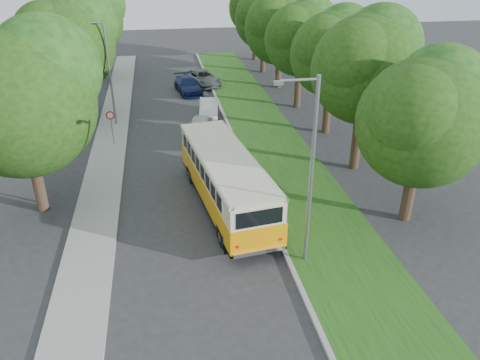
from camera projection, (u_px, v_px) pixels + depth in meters
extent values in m
plane|color=#2D2D30|center=(198.00, 239.00, 21.44)|extent=(120.00, 120.00, 0.00)
cube|color=gray|center=(254.00, 182.00, 26.36)|extent=(0.20, 70.00, 0.15)
cube|color=#224813|center=(294.00, 179.00, 26.72)|extent=(4.50, 70.00, 0.13)
cube|color=gray|center=(100.00, 195.00, 25.06)|extent=(2.20, 70.00, 0.12)
cylinder|color=#332319|center=(410.00, 188.00, 22.26)|extent=(0.56, 0.56, 3.35)
sphere|color=#193D0D|center=(422.00, 123.00, 20.78)|extent=(5.85, 5.85, 5.85)
sphere|color=#193D0D|center=(441.00, 93.00, 20.92)|extent=(4.38, 4.38, 4.38)
sphere|color=#193D0D|center=(414.00, 114.00, 19.67)|extent=(4.09, 4.09, 4.09)
cylinder|color=#332319|center=(357.00, 135.00, 27.29)|extent=(0.56, 0.56, 4.26)
sphere|color=#193D0D|center=(365.00, 70.00, 25.59)|extent=(5.98, 5.98, 5.98)
sphere|color=#193D0D|center=(381.00, 45.00, 25.74)|extent=(4.49, 4.49, 4.49)
sphere|color=#193D0D|center=(356.00, 60.00, 24.45)|extent=(4.19, 4.19, 4.19)
cylinder|color=#332319|center=(328.00, 106.00, 32.68)|extent=(0.56, 0.56, 3.95)
sphere|color=#193D0D|center=(332.00, 55.00, 31.10)|extent=(5.61, 5.61, 5.61)
sphere|color=#193D0D|center=(345.00, 35.00, 31.23)|extent=(4.21, 4.21, 4.21)
sphere|color=#193D0D|center=(324.00, 46.00, 30.03)|extent=(3.92, 3.92, 3.92)
cylinder|color=#332319|center=(298.00, 84.00, 37.92)|extent=(0.56, 0.56, 3.86)
sphere|color=#193D0D|center=(300.00, 40.00, 36.35)|extent=(5.64, 5.64, 5.64)
sphere|color=#193D0D|center=(311.00, 23.00, 36.49)|extent=(4.23, 4.23, 4.23)
sphere|color=#193D0D|center=(293.00, 32.00, 35.28)|extent=(3.95, 3.95, 3.95)
cylinder|color=#332319|center=(278.00, 68.00, 43.24)|extent=(0.56, 0.56, 3.58)
sphere|color=#193D0D|center=(280.00, 29.00, 41.64)|extent=(6.36, 6.36, 6.36)
sphere|color=#193D0D|center=(291.00, 12.00, 41.80)|extent=(4.77, 4.77, 4.77)
sphere|color=#193D0D|center=(272.00, 21.00, 40.44)|extent=(4.45, 4.45, 4.45)
cylinder|color=#332319|center=(263.00, 54.00, 48.47)|extent=(0.56, 0.56, 3.68)
sphere|color=#193D0D|center=(264.00, 19.00, 46.90)|extent=(5.91, 5.91, 5.91)
sphere|color=#193D0D|center=(273.00, 6.00, 47.05)|extent=(4.43, 4.43, 4.43)
sphere|color=#193D0D|center=(257.00, 13.00, 45.78)|extent=(4.14, 4.14, 4.14)
cylinder|color=#332319|center=(255.00, 42.00, 53.72)|extent=(0.56, 0.56, 4.05)
sphere|color=#193D0D|center=(255.00, 8.00, 52.06)|extent=(5.97, 5.97, 5.97)
sphere|color=#193D0D|center=(249.00, 2.00, 50.93)|extent=(4.18, 4.18, 4.18)
cylinder|color=#332319|center=(37.00, 177.00, 22.96)|extent=(0.56, 0.56, 3.68)
sphere|color=#193D0D|center=(21.00, 104.00, 21.28)|extent=(6.80, 6.80, 6.80)
sphere|color=#193D0D|center=(46.00, 70.00, 21.45)|extent=(5.10, 5.10, 5.10)
cylinder|color=#332319|center=(76.00, 96.00, 35.26)|extent=(0.56, 0.56, 3.68)
sphere|color=#193D0D|center=(67.00, 46.00, 33.59)|extent=(6.80, 6.80, 6.80)
sphere|color=#193D0D|center=(83.00, 24.00, 33.75)|extent=(5.10, 5.10, 5.10)
sphere|color=#193D0D|center=(48.00, 36.00, 32.30)|extent=(4.76, 4.76, 4.76)
cylinder|color=#332319|center=(92.00, 61.00, 45.81)|extent=(0.56, 0.56, 3.68)
sphere|color=#193D0D|center=(87.00, 21.00, 44.13)|extent=(6.80, 6.80, 6.80)
sphere|color=#193D0D|center=(98.00, 5.00, 44.30)|extent=(5.10, 5.10, 5.10)
sphere|color=#193D0D|center=(73.00, 13.00, 42.84)|extent=(4.76, 4.76, 4.76)
cylinder|color=gray|center=(311.00, 177.00, 18.10)|extent=(0.16, 0.16, 8.00)
cylinder|color=gray|center=(299.00, 80.00, 16.25)|extent=(1.40, 0.10, 0.10)
cube|color=gray|center=(278.00, 83.00, 16.17)|extent=(0.35, 0.16, 0.14)
cylinder|color=gray|center=(110.00, 76.00, 33.09)|extent=(0.16, 0.16, 7.50)
cylinder|color=gray|center=(93.00, 23.00, 31.36)|extent=(1.40, 0.10, 0.10)
cube|color=gray|center=(81.00, 24.00, 31.27)|extent=(0.35, 0.16, 0.14)
cylinder|color=gray|center=(112.00, 128.00, 30.72)|extent=(0.06, 0.06, 2.50)
cone|color=red|center=(110.00, 115.00, 30.28)|extent=(0.56, 0.02, 0.56)
cone|color=white|center=(110.00, 115.00, 30.26)|extent=(0.40, 0.02, 0.40)
imported|color=silver|center=(200.00, 130.00, 31.89)|extent=(2.62, 4.68, 1.50)
imported|color=silver|center=(209.00, 108.00, 36.35)|extent=(1.87, 4.09, 1.30)
imported|color=#121E4F|center=(188.00, 85.00, 42.20)|extent=(2.56, 4.91, 1.36)
imported|color=slate|center=(203.00, 78.00, 44.46)|extent=(3.64, 5.41, 1.38)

